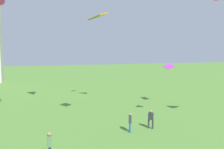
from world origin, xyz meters
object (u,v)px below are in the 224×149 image
person_0 (151,118)px  kite_flying_6 (2,0)px  person_1 (50,144)px  kite_flying_4 (98,16)px  person_2 (130,121)px  kite_flying_2 (169,66)px

person_0 → kite_flying_6: size_ratio=1.01×
person_0 → person_1: bearing=63.5°
kite_flying_4 → kite_flying_6: kite_flying_6 is taller
person_0 → person_1: size_ratio=0.97×
kite_flying_6 → person_2: bearing=-57.4°
person_1 → kite_flying_6: kite_flying_6 is taller
person_2 → kite_flying_6: (-9.75, 6.63, 10.41)m
person_2 → person_0: bearing=117.4°
person_1 → kite_flying_4: size_ratio=0.88×
kite_flying_4 → person_0: bearing=30.6°
person_0 → kite_flying_6: kite_flying_6 is taller
person_1 → kite_flying_6: bearing=-159.1°
person_0 → kite_flying_6: 16.99m
kite_flying_2 → person_0: bearing=143.7°
person_2 → kite_flying_4: kite_flying_4 is taller
kite_flying_4 → kite_flying_2: bearing=86.6°
person_2 → kite_flying_4: size_ratio=0.82×
person_1 → kite_flying_4: bearing=139.7°
person_2 → kite_flying_4: 9.37m
kite_flying_2 → person_2: bearing=136.5°
person_1 → person_0: bearing=108.6°
kite_flying_2 → kite_flying_6: kite_flying_6 is taller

